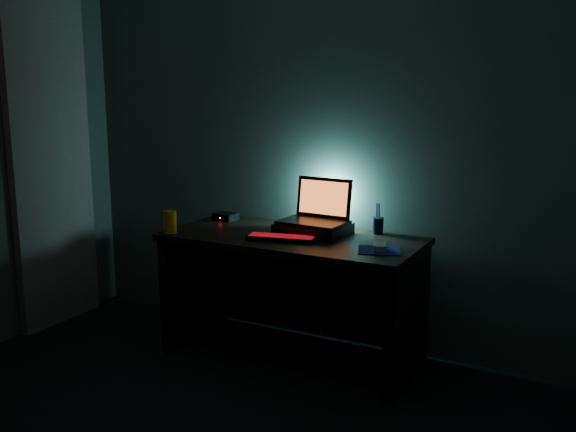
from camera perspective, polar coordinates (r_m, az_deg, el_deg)
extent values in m
cube|color=#424C46|center=(4.00, 2.91, 6.33)|extent=(3.50, 0.00, 2.50)
cube|color=black|center=(3.75, 0.39, -2.06)|extent=(1.50, 0.70, 0.04)
cube|color=black|center=(4.21, -8.29, -5.97)|extent=(0.06, 0.64, 0.71)
cube|color=black|center=(3.60, 10.60, -9.07)|extent=(0.06, 0.64, 0.71)
cube|color=black|center=(4.13, 2.49, -6.18)|extent=(1.38, 0.02, 0.65)
cube|color=#AAA688|center=(4.57, -20.34, 5.01)|extent=(0.06, 0.65, 2.30)
cube|color=black|center=(3.79, 2.25, -1.13)|extent=(0.42, 0.33, 0.06)
cube|color=black|center=(3.78, 2.25, -0.55)|extent=(0.40, 0.29, 0.02)
cube|color=black|center=(3.87, 3.21, 1.66)|extent=(0.36, 0.07, 0.24)
cube|color=#FC5D1A|center=(3.87, 3.15, 1.64)|extent=(0.32, 0.05, 0.20)
cube|color=black|center=(3.64, -0.57, -1.95)|extent=(0.41, 0.21, 0.02)
cube|color=red|center=(3.64, -0.57, -1.77)|extent=(0.39, 0.18, 0.00)
cube|color=navy|center=(3.44, 8.12, -3.04)|extent=(0.28, 0.26, 0.00)
cube|color=#9D9DA2|center=(3.43, 8.13, -2.74)|extent=(0.10, 0.13, 0.03)
cylinder|color=black|center=(3.83, 7.97, -0.84)|extent=(0.08, 0.08, 0.10)
cylinder|color=gold|center=(3.87, -10.43, -0.51)|extent=(0.10, 0.10, 0.13)
cube|color=black|center=(4.19, -5.57, -0.05)|extent=(0.15, 0.12, 0.05)
sphere|color=#FF0C07|center=(4.15, -6.05, -0.18)|extent=(0.01, 0.01, 0.01)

